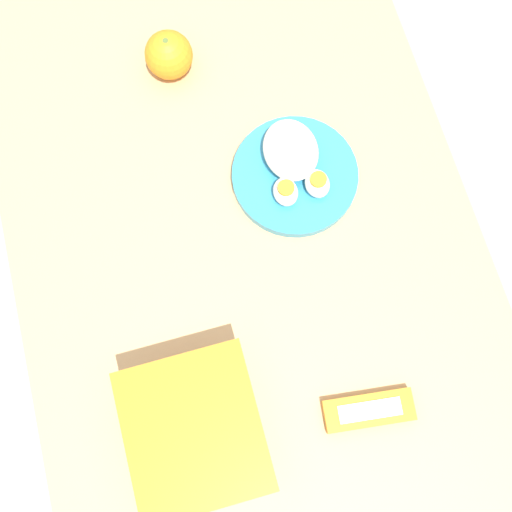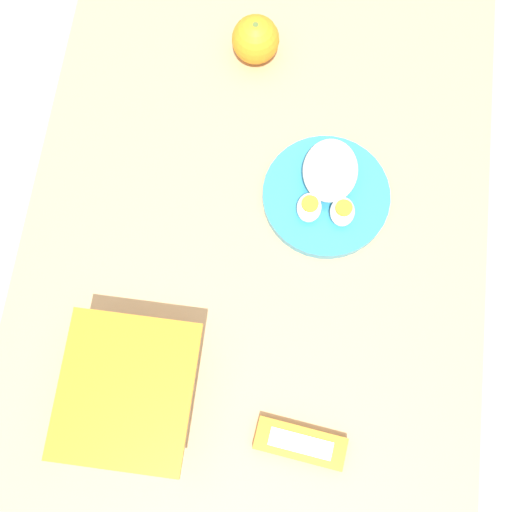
% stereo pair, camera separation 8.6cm
% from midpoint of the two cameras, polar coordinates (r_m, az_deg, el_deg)
% --- Properties ---
extents(ground_plane, '(10.00, 10.00, 0.00)m').
position_cam_midpoint_polar(ground_plane, '(1.67, 1.54, -4.74)').
color(ground_plane, '#B2A899').
extents(table, '(1.23, 0.70, 0.78)m').
position_cam_midpoint_polar(table, '(1.05, 2.45, 1.26)').
color(table, tan).
rests_on(table, ground_plane).
extents(food_container, '(0.19, 0.17, 0.09)m').
position_cam_midpoint_polar(food_container, '(0.84, -8.79, -13.23)').
color(food_container, white).
rests_on(food_container, table).
extents(orange_fruit, '(0.08, 0.08, 0.08)m').
position_cam_midpoint_polar(orange_fruit, '(1.00, 2.53, 19.51)').
color(orange_fruit, orange).
rests_on(orange_fruit, table).
extents(rice_plate, '(0.19, 0.19, 0.06)m').
position_cam_midpoint_polar(rice_plate, '(0.92, 9.47, 5.81)').
color(rice_plate, teal).
rests_on(rice_plate, table).
extents(candy_bar, '(0.06, 0.13, 0.02)m').
position_cam_midpoint_polar(candy_bar, '(0.87, 7.19, -17.84)').
color(candy_bar, orange).
rests_on(candy_bar, table).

